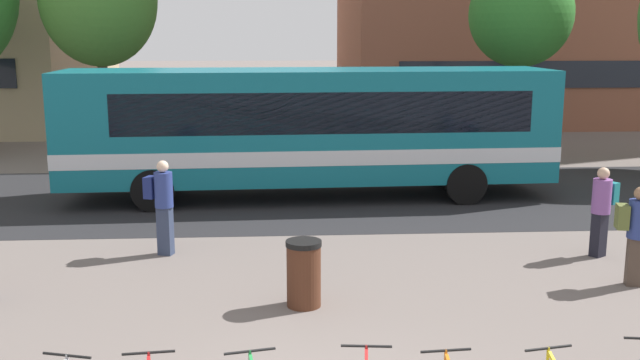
{
  "coord_description": "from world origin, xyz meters",
  "views": [
    {
      "loc": [
        -0.38,
        -6.6,
        4.11
      ],
      "look_at": [
        0.34,
        5.07,
        1.74
      ],
      "focal_mm": 41.13,
      "sensor_mm": 36.0,
      "label": 1
    }
  ],
  "objects_px": {
    "trash_bin": "(304,273)",
    "street_tree_1": "(521,15)",
    "city_bus": "(306,127)",
    "commuter_teal_pack_4": "(602,205)",
    "street_tree_3": "(99,0)",
    "commuter_navy_pack_1": "(162,201)",
    "commuter_olive_pack_3": "(636,229)"
  },
  "relations": [
    {
      "from": "trash_bin",
      "to": "city_bus",
      "type": "bearing_deg",
      "value": 87.33
    },
    {
      "from": "trash_bin",
      "to": "street_tree_3",
      "type": "distance_m",
      "value": 16.28
    },
    {
      "from": "commuter_navy_pack_1",
      "to": "commuter_teal_pack_4",
      "type": "distance_m",
      "value": 8.13
    },
    {
      "from": "commuter_olive_pack_3",
      "to": "trash_bin",
      "type": "xyz_separation_m",
      "value": [
        -5.44,
        -0.6,
        -0.43
      ]
    },
    {
      "from": "street_tree_1",
      "to": "street_tree_3",
      "type": "relative_size",
      "value": 0.87
    },
    {
      "from": "commuter_navy_pack_1",
      "to": "street_tree_1",
      "type": "distance_m",
      "value": 14.72
    },
    {
      "from": "city_bus",
      "to": "trash_bin",
      "type": "distance_m",
      "value": 7.62
    },
    {
      "from": "commuter_navy_pack_1",
      "to": "commuter_olive_pack_3",
      "type": "distance_m",
      "value": 8.25
    },
    {
      "from": "commuter_teal_pack_4",
      "to": "street_tree_3",
      "type": "bearing_deg",
      "value": -78.91
    },
    {
      "from": "commuter_teal_pack_4",
      "to": "trash_bin",
      "type": "distance_m",
      "value": 6.03
    },
    {
      "from": "commuter_teal_pack_4",
      "to": "street_tree_1",
      "type": "height_order",
      "value": "street_tree_1"
    },
    {
      "from": "commuter_olive_pack_3",
      "to": "trash_bin",
      "type": "distance_m",
      "value": 5.49
    },
    {
      "from": "commuter_navy_pack_1",
      "to": "street_tree_3",
      "type": "bearing_deg",
      "value": 125.3
    },
    {
      "from": "city_bus",
      "to": "street_tree_1",
      "type": "bearing_deg",
      "value": -144.59
    },
    {
      "from": "commuter_olive_pack_3",
      "to": "street_tree_1",
      "type": "height_order",
      "value": "street_tree_1"
    },
    {
      "from": "trash_bin",
      "to": "street_tree_3",
      "type": "relative_size",
      "value": 0.14
    },
    {
      "from": "trash_bin",
      "to": "street_tree_3",
      "type": "bearing_deg",
      "value": 113.07
    },
    {
      "from": "commuter_teal_pack_4",
      "to": "street_tree_3",
      "type": "height_order",
      "value": "street_tree_3"
    },
    {
      "from": "commuter_olive_pack_3",
      "to": "street_tree_3",
      "type": "height_order",
      "value": "street_tree_3"
    },
    {
      "from": "commuter_navy_pack_1",
      "to": "street_tree_1",
      "type": "bearing_deg",
      "value": 63.53
    },
    {
      "from": "city_bus",
      "to": "street_tree_1",
      "type": "distance_m",
      "value": 9.44
    },
    {
      "from": "commuter_olive_pack_3",
      "to": "trash_bin",
      "type": "bearing_deg",
      "value": -161.09
    },
    {
      "from": "commuter_navy_pack_1",
      "to": "commuter_olive_pack_3",
      "type": "height_order",
      "value": "commuter_navy_pack_1"
    },
    {
      "from": "trash_bin",
      "to": "street_tree_1",
      "type": "height_order",
      "value": "street_tree_1"
    },
    {
      "from": "street_tree_3",
      "to": "city_bus",
      "type": "bearing_deg",
      "value": -46.7
    },
    {
      "from": "commuter_teal_pack_4",
      "to": "street_tree_3",
      "type": "xyz_separation_m",
      "value": [
        -11.72,
        12.17,
        4.15
      ]
    },
    {
      "from": "city_bus",
      "to": "commuter_teal_pack_4",
      "type": "xyz_separation_m",
      "value": [
        5.25,
        -5.3,
        -0.81
      ]
    },
    {
      "from": "commuter_teal_pack_4",
      "to": "street_tree_3",
      "type": "relative_size",
      "value": 0.23
    },
    {
      "from": "city_bus",
      "to": "commuter_olive_pack_3",
      "type": "bearing_deg",
      "value": 124.28
    },
    {
      "from": "city_bus",
      "to": "commuter_olive_pack_3",
      "type": "relative_size",
      "value": 7.29
    },
    {
      "from": "city_bus",
      "to": "commuter_olive_pack_3",
      "type": "distance_m",
      "value": 8.62
    },
    {
      "from": "commuter_navy_pack_1",
      "to": "commuter_olive_pack_3",
      "type": "bearing_deg",
      "value": 2.57
    }
  ]
}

